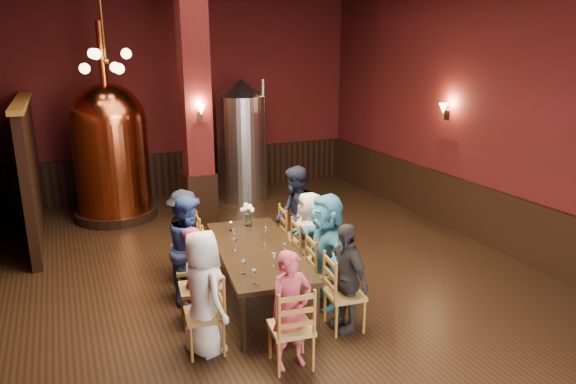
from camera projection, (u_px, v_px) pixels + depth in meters
name	position (u px, v px, depth m)	size (l,w,h in m)	color
room	(266.00, 128.00, 7.18)	(10.00, 10.02, 4.50)	black
wainscot_right	(472.00, 211.00, 9.21)	(0.08, 9.90, 1.00)	black
wainscot_back	(189.00, 172.00, 12.02)	(7.90, 0.08, 1.00)	black
column	(196.00, 107.00, 9.52)	(0.58, 0.58, 4.50)	#460F13
partition	(31.00, 173.00, 9.02)	(0.22, 3.50, 2.40)	black
pendant_cluster	(106.00, 61.00, 8.79)	(0.90, 0.90, 1.70)	#A57226
sconce_wall	(447.00, 111.00, 9.42)	(0.20, 0.20, 0.36)	black
sconce_column	(200.00, 112.00, 9.27)	(0.20, 0.20, 0.36)	black
dining_table	(257.00, 253.00, 6.84)	(1.30, 2.51, 0.75)	black
chair_0	(204.00, 314.00, 5.75)	(0.46, 0.46, 0.92)	#9C6A27
person_0	(203.00, 293.00, 5.68)	(0.71, 0.46, 1.44)	silver
chair_1	(197.00, 288.00, 6.37)	(0.46, 0.46, 0.92)	#9C6A27
person_1	(196.00, 275.00, 6.32)	(0.46, 0.30, 1.26)	#A11B3E
chair_2	(191.00, 267.00, 6.97)	(0.46, 0.46, 0.92)	#9C6A27
person_2	(190.00, 248.00, 6.90)	(0.71, 0.35, 1.46)	navy
chair_3	(186.00, 249.00, 7.59)	(0.46, 0.46, 0.92)	#9C6A27
person_3	(185.00, 235.00, 7.53)	(0.88, 0.50, 1.36)	black
chair_4	(345.00, 293.00, 6.22)	(0.46, 0.46, 0.92)	#9C6A27
person_4	(345.00, 277.00, 6.16)	(0.80, 0.33, 1.36)	black
chair_5	(325.00, 271.00, 6.84)	(0.46, 0.46, 0.92)	#9C6A27
person_5	(326.00, 250.00, 6.75)	(1.42, 0.45, 1.54)	teal
chair_6	(309.00, 253.00, 7.44)	(0.46, 0.46, 0.92)	#9C6A27
person_6	(309.00, 238.00, 7.38)	(0.67, 0.44, 1.37)	beige
chair_7	(295.00, 237.00, 8.06)	(0.46, 0.46, 0.92)	#9C6A27
person_7	(295.00, 217.00, 7.97)	(0.77, 0.38, 1.59)	black
chair_8	(291.00, 327.00, 5.48)	(0.46, 0.46, 0.92)	#9C6A27
person_8	(291.00, 310.00, 5.42)	(0.48, 0.32, 1.32)	#AA3848
copper_kettle	(111.00, 150.00, 10.04)	(1.61, 1.61, 3.79)	black
steel_vessel	(242.00, 140.00, 11.37)	(1.28, 1.28, 2.67)	#B2B2B7
rose_vase	(248.00, 211.00, 7.64)	(0.21, 0.21, 0.35)	white
wine_glass_0	(231.00, 225.00, 7.47)	(0.07, 0.07, 0.17)	white
wine_glass_1	(234.00, 245.00, 6.74)	(0.07, 0.07, 0.17)	white
wine_glass_2	(231.00, 226.00, 7.46)	(0.07, 0.07, 0.17)	white
wine_glass_3	(235.00, 235.00, 7.08)	(0.07, 0.07, 0.17)	white
wine_glass_4	(255.00, 277.00, 5.81)	(0.07, 0.07, 0.17)	white
wine_glass_5	(274.00, 260.00, 6.27)	(0.07, 0.07, 0.17)	white
wine_glass_6	(265.00, 233.00, 7.16)	(0.07, 0.07, 0.17)	white
wine_glass_7	(285.00, 250.00, 6.57)	(0.07, 0.07, 0.17)	white
wine_glass_8	(244.00, 267.00, 6.06)	(0.07, 0.07, 0.17)	white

